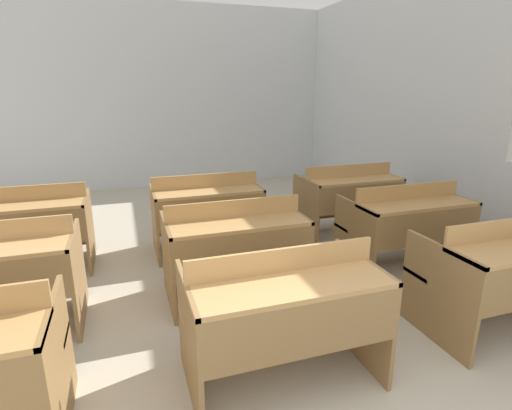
% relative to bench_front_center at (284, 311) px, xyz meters
% --- Properties ---
extents(wall_back, '(6.12, 0.06, 3.17)m').
position_rel_bench_front_center_xyz_m(wall_back, '(-0.10, 5.55, 1.12)').
color(wall_back, silver).
rests_on(wall_back, ground_plane).
extents(wall_right_with_window, '(0.06, 6.86, 3.17)m').
position_rel_bench_front_center_xyz_m(wall_right_with_window, '(2.93, 2.20, 1.10)').
color(wall_right_with_window, silver).
rests_on(wall_right_with_window, ground_plane).
extents(bench_front_center, '(1.14, 0.71, 0.86)m').
position_rel_bench_front_center_xyz_m(bench_front_center, '(0.00, 0.00, 0.00)').
color(bench_front_center, olive).
rests_on(bench_front_center, ground_plane).
extents(bench_front_right, '(1.14, 0.71, 0.86)m').
position_rel_bench_front_center_xyz_m(bench_front_right, '(1.73, -0.00, 0.00)').
color(bench_front_right, olive).
rests_on(bench_front_right, ground_plane).
extents(bench_second_center, '(1.14, 0.71, 0.86)m').
position_rel_bench_front_center_xyz_m(bench_second_center, '(0.01, 1.09, 0.00)').
color(bench_second_center, olive).
rests_on(bench_second_center, ground_plane).
extents(bench_second_right, '(1.14, 0.71, 0.86)m').
position_rel_bench_front_center_xyz_m(bench_second_right, '(1.74, 1.10, 0.00)').
color(bench_second_right, olive).
rests_on(bench_second_right, ground_plane).
extents(bench_third_left, '(1.14, 0.71, 0.86)m').
position_rel_bench_front_center_xyz_m(bench_third_left, '(-1.77, 2.19, 0.00)').
color(bench_third_left, olive).
rests_on(bench_third_left, ground_plane).
extents(bench_third_center, '(1.14, 0.71, 0.86)m').
position_rel_bench_front_center_xyz_m(bench_third_center, '(-0.01, 2.19, 0.00)').
color(bench_third_center, olive).
rests_on(bench_third_center, ground_plane).
extents(bench_third_right, '(1.14, 0.71, 0.86)m').
position_rel_bench_front_center_xyz_m(bench_third_right, '(1.75, 2.19, 0.00)').
color(bench_third_right, olive).
rests_on(bench_third_right, ground_plane).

